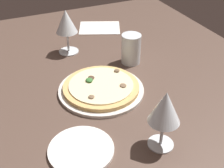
{
  "coord_description": "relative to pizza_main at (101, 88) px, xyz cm",
  "views": [
    {
      "loc": [
        67.49,
        -33.88,
        58.93
      ],
      "look_at": [
        -1.78,
        -2.9,
        7.0
      ],
      "focal_mm": 48.4,
      "sensor_mm": 36.0,
      "label": 1
    }
  ],
  "objects": [
    {
      "name": "wine_glass_far",
      "position": [
        -28.88,
        -1.48,
        10.52
      ],
      "size": [
        7.91,
        7.91,
        16.68
      ],
      "color": "silver",
      "rests_on": "dining_table"
    },
    {
      "name": "side_plate",
      "position": [
        21.13,
        -13.97,
        -0.74
      ],
      "size": [
        16.13,
        16.13,
        0.9
      ],
      "primitive_type": "cylinder",
      "color": "white",
      "rests_on": "dining_table"
    },
    {
      "name": "dining_table",
      "position": [
        3.57,
        5.8,
        -3.19
      ],
      "size": [
        150.0,
        110.0,
        4.0
      ],
      "primitive_type": "cube",
      "color": "brown",
      "rests_on": "ground"
    },
    {
      "name": "wine_glass_near",
      "position": [
        27.13,
        4.81,
        10.32
      ],
      "size": [
        7.74,
        7.74,
        16.11
      ],
      "color": "silver",
      "rests_on": "dining_table"
    },
    {
      "name": "water_glass",
      "position": [
        -12.35,
        16.55,
        3.53
      ],
      "size": [
        6.82,
        6.82,
        10.62
      ],
      "color": "silver",
      "rests_on": "dining_table"
    },
    {
      "name": "pizza_main",
      "position": [
        0.0,
        0.0,
        0.0
      ],
      "size": [
        26.53,
        26.53,
        3.4
      ],
      "color": "silver",
      "rests_on": "dining_table"
    },
    {
      "name": "paper_menu",
      "position": [
        -44.41,
        17.54,
        -1.04
      ],
      "size": [
        19.61,
        21.59,
        0.3
      ],
      "primitive_type": "cube",
      "rotation": [
        0.0,
        0.0,
        -0.4
      ],
      "color": "white",
      "rests_on": "dining_table"
    }
  ]
}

